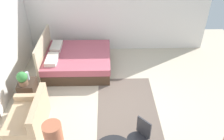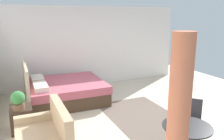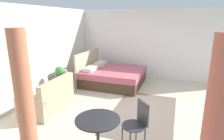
# 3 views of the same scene
# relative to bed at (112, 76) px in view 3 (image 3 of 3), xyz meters

# --- Properties ---
(ground_plane) EXTENTS (8.89, 9.16, 0.02)m
(ground_plane) POSITION_rel_bed_xyz_m (-1.64, -1.36, -0.31)
(ground_plane) COLOR beige
(wall_back) EXTENTS (8.89, 0.12, 2.62)m
(wall_back) POSITION_rel_bed_xyz_m (-1.64, 1.72, 1.01)
(wall_back) COLOR silver
(wall_back) RESTS_ON ground
(wall_right) EXTENTS (0.12, 6.16, 2.62)m
(wall_right) POSITION_rel_bed_xyz_m (1.31, -1.36, 1.01)
(wall_right) COLOR silver
(wall_right) RESTS_ON ground
(area_rug) EXTENTS (2.52, 1.51, 0.01)m
(area_rug) POSITION_rel_bed_xyz_m (-1.84, -1.48, -0.30)
(area_rug) COLOR #66564C
(area_rug) RESTS_ON ground
(bed) EXTENTS (1.86, 2.05, 1.13)m
(bed) POSITION_rel_bed_xyz_m (0.00, 0.00, 0.00)
(bed) COLOR #473323
(bed) RESTS_ON ground
(couch) EXTENTS (1.29, 0.80, 0.86)m
(couch) POSITION_rel_bed_xyz_m (-2.46, 0.83, -0.02)
(couch) COLOR tan
(couch) RESTS_ON ground
(nightstand) EXTENTS (0.51, 0.43, 0.50)m
(nightstand) POSITION_rel_bed_xyz_m (-1.32, 1.14, -0.05)
(nightstand) COLOR #38281E
(nightstand) RESTS_ON ground
(potted_plant) EXTENTS (0.27, 0.27, 0.38)m
(potted_plant) POSITION_rel_bed_xyz_m (-1.42, 1.17, 0.39)
(potted_plant) COLOR brown
(potted_plant) RESTS_ON nightstand
(vase) EXTENTS (0.09, 0.09, 0.23)m
(vase) POSITION_rel_bed_xyz_m (-1.20, 1.12, 0.31)
(vase) COLOR silver
(vase) RESTS_ON nightstand
(balcony_table) EXTENTS (0.73, 0.73, 0.73)m
(balcony_table) POSITION_rel_bed_xyz_m (-3.67, -1.06, 0.21)
(balcony_table) COLOR black
(balcony_table) RESTS_ON ground
(cafe_chair_near_window) EXTENTS (0.59, 0.59, 0.88)m
(cafe_chair_near_window) POSITION_rel_bed_xyz_m (-3.16, -1.61, 0.23)
(cafe_chair_near_window) COLOR #2D2D33
(cafe_chair_near_window) RESTS_ON ground
(curtain_right) EXTENTS (0.23, 0.23, 2.17)m
(curtain_right) POSITION_rel_bed_xyz_m (-4.34, -0.31, 0.78)
(curtain_right) COLOR #D1704C
(curtain_right) RESTS_ON ground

